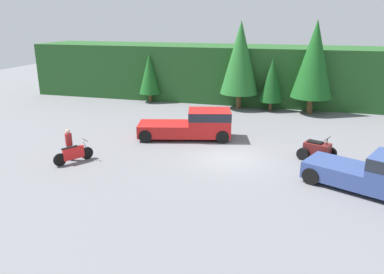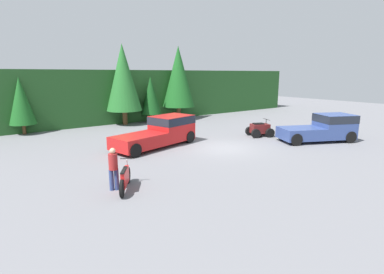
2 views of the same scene
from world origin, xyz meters
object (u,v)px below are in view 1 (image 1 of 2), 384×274
quad_atv (317,150)px  rider_person (69,144)px  pickup_truck_second (379,173)px  pickup_truck_red (195,124)px  dirt_bike (74,154)px

quad_atv → rider_person: 13.70m
pickup_truck_second → quad_atv: pickup_truck_second is taller
pickup_truck_red → dirt_bike: (-5.27, -5.89, -0.52)m
quad_atv → rider_person: size_ratio=1.23×
quad_atv → rider_person: rider_person is taller
pickup_truck_red → quad_atv: 7.76m
dirt_bike → pickup_truck_second: bearing=-56.1°
pickup_truck_red → rider_person: 7.99m
dirt_bike → quad_atv: 13.40m
pickup_truck_second → dirt_bike: 15.21m
pickup_truck_second → dirt_bike: bearing=-154.2°
pickup_truck_red → quad_atv: (7.51, -1.89, -0.47)m
pickup_truck_second → quad_atv: bearing=147.5°
rider_person → pickup_truck_red: bearing=-26.0°
pickup_truck_red → rider_person: pickup_truck_red is taller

